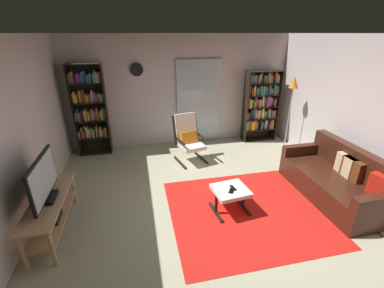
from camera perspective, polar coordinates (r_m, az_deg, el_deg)
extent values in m
plane|color=#AEAA8B|center=(4.28, 4.81, -14.17)|extent=(7.02, 7.02, 0.00)
cube|color=silver|center=(6.35, -2.50, 11.59)|extent=(5.60, 0.06, 2.60)
cube|color=silver|center=(3.84, -36.60, -1.26)|extent=(0.06, 6.00, 2.60)
cube|color=silver|center=(5.12, 35.79, 4.21)|extent=(0.06, 6.00, 2.60)
cube|color=silver|center=(6.43, 1.52, 9.46)|extent=(1.10, 0.01, 2.00)
cube|color=red|center=(4.30, 11.73, -14.31)|extent=(2.35, 2.16, 0.01)
cube|color=tan|center=(4.06, -29.29, -10.79)|extent=(0.42, 1.40, 0.02)
cube|color=tan|center=(4.21, -28.52, -14.00)|extent=(0.38, 1.34, 0.02)
cylinder|color=tan|center=(3.68, -28.63, -19.77)|extent=(0.05, 0.05, 0.51)
cylinder|color=tan|center=(4.68, -24.74, -9.09)|extent=(0.05, 0.05, 0.51)
cylinder|color=tan|center=(3.79, -33.51, -19.61)|extent=(0.05, 0.05, 0.51)
cylinder|color=tan|center=(4.77, -28.51, -9.25)|extent=(0.05, 0.05, 0.51)
cube|color=black|center=(4.11, -28.98, -14.28)|extent=(0.25, 0.28, 0.07)
cube|color=black|center=(4.04, -29.39, -10.36)|extent=(0.20, 0.32, 0.05)
cube|color=black|center=(3.90, -30.28, -6.56)|extent=(0.04, 0.95, 0.56)
cube|color=silver|center=(3.89, -29.99, -6.55)|extent=(0.01, 0.89, 0.51)
cube|color=black|center=(6.21, -24.84, 6.49)|extent=(0.02, 0.30, 2.04)
cube|color=black|center=(6.09, -18.44, 7.17)|extent=(0.02, 0.30, 2.04)
cube|color=black|center=(6.28, -21.50, 7.20)|extent=(0.71, 0.02, 2.04)
cube|color=black|center=(6.47, -20.36, -1.67)|extent=(0.68, 0.28, 0.02)
cube|color=black|center=(6.33, -20.85, 1.54)|extent=(0.68, 0.28, 0.02)
cube|color=black|center=(6.20, -21.39, 5.04)|extent=(0.68, 0.28, 0.02)
cube|color=black|center=(6.09, -21.95, 8.67)|extent=(0.68, 0.28, 0.02)
cube|color=black|center=(6.01, -22.55, 12.41)|extent=(0.68, 0.28, 0.02)
cube|color=black|center=(5.96, -23.15, 16.08)|extent=(0.68, 0.28, 0.02)
cube|color=teal|center=(6.37, -23.64, 2.05)|extent=(0.04, 0.22, 0.15)
cube|color=orange|center=(6.34, -23.26, 2.42)|extent=(0.03, 0.10, 0.23)
cube|color=#D63C34|center=(6.33, -22.89, 2.05)|extent=(0.03, 0.20, 0.15)
cube|color=#AA8A2D|center=(6.31, -22.57, 2.61)|extent=(0.03, 0.12, 0.27)
cube|color=beige|center=(6.29, -22.22, 2.48)|extent=(0.03, 0.15, 0.24)
cube|color=#BABDA4|center=(6.31, -21.81, 2.34)|extent=(0.03, 0.17, 0.19)
cube|color=olive|center=(6.31, -21.40, 2.46)|extent=(0.04, 0.15, 0.20)
cube|color=olive|center=(6.28, -21.00, 2.41)|extent=(0.04, 0.21, 0.20)
cube|color=#378F42|center=(6.29, -20.58, 2.48)|extent=(0.03, 0.11, 0.19)
cube|color=#A58A36|center=(6.25, -20.32, 2.73)|extent=(0.02, 0.21, 0.26)
cube|color=#261932|center=(6.25, -19.97, 2.48)|extent=(0.03, 0.18, 0.20)
cube|color=#BFB3A7|center=(6.25, -19.69, 2.61)|extent=(0.02, 0.18, 0.22)
cube|color=orange|center=(6.26, -19.42, 2.57)|extent=(0.02, 0.16, 0.20)
cube|color=beige|center=(6.27, -19.12, 2.46)|extent=(0.03, 0.13, 0.16)
cube|color=brown|center=(6.26, -18.88, 2.61)|extent=(0.02, 0.23, 0.19)
cube|color=#9E9F37|center=(6.27, -18.55, 2.77)|extent=(0.04, 0.21, 0.21)
cube|color=#AA9C35|center=(6.24, -24.29, 5.65)|extent=(0.03, 0.19, 0.18)
cube|color=#3065A1|center=(6.22, -24.00, 6.00)|extent=(0.02, 0.20, 0.25)
cube|color=#3F68A3|center=(6.20, -23.68, 5.72)|extent=(0.04, 0.22, 0.20)
cube|color=#2E1A2C|center=(6.20, -23.35, 5.89)|extent=(0.03, 0.23, 0.22)
cube|color=beige|center=(6.21, -22.94, 5.90)|extent=(0.04, 0.11, 0.21)
cube|color=#A6963B|center=(6.18, -22.48, 6.05)|extent=(0.04, 0.23, 0.24)
cube|color=orange|center=(6.16, -21.96, 5.89)|extent=(0.04, 0.18, 0.19)
cube|color=brown|center=(6.15, -21.60, 5.75)|extent=(0.02, 0.11, 0.16)
cube|color=#884890|center=(6.15, -21.30, 6.20)|extent=(0.04, 0.17, 0.24)
cube|color=#A39F31|center=(6.17, -20.89, 6.14)|extent=(0.03, 0.14, 0.21)
cube|color=brown|center=(6.16, -20.59, 6.02)|extent=(0.02, 0.11, 0.18)
cube|color=brown|center=(6.14, -20.25, 6.42)|extent=(0.04, 0.23, 0.26)
cube|color=gold|center=(6.16, -19.81, 6.01)|extent=(0.03, 0.11, 0.16)
cube|color=gold|center=(6.14, -19.48, 6.27)|extent=(0.03, 0.20, 0.21)
cube|color=#5796A1|center=(6.11, -19.21, 6.37)|extent=(0.03, 0.19, 0.24)
cube|color=gold|center=(6.12, -18.82, 6.45)|extent=(0.03, 0.13, 0.24)
cube|color=gold|center=(6.14, -24.93, 9.22)|extent=(0.03, 0.12, 0.18)
cube|color=gold|center=(6.12, -24.61, 9.51)|extent=(0.03, 0.22, 0.23)
cube|color=gold|center=(6.12, -24.24, 9.26)|extent=(0.03, 0.21, 0.17)
cube|color=#1F2F34|center=(6.11, -23.93, 9.53)|extent=(0.02, 0.11, 0.22)
cube|color=orange|center=(6.08, -23.63, 9.67)|extent=(0.04, 0.10, 0.25)
cube|color=red|center=(6.08, -23.24, 9.74)|extent=(0.02, 0.15, 0.25)
cube|color=brown|center=(6.06, -22.93, 9.83)|extent=(0.02, 0.16, 0.27)
cube|color=brown|center=(6.09, -22.50, 9.51)|extent=(0.03, 0.23, 0.17)
cube|color=orange|center=(6.06, -22.19, 9.43)|extent=(0.04, 0.16, 0.16)
cube|color=orange|center=(6.07, -21.79, 9.48)|extent=(0.03, 0.12, 0.16)
cube|color=#5C958C|center=(6.04, -21.58, 9.60)|extent=(0.02, 0.13, 0.18)
cube|color=#C2B0A8|center=(6.03, -21.28, 9.92)|extent=(0.03, 0.19, 0.25)
cube|color=#9E4683|center=(6.05, -20.79, 9.83)|extent=(0.04, 0.14, 0.20)
cube|color=red|center=(6.04, -20.32, 9.71)|extent=(0.03, 0.13, 0.17)
cube|color=#338853|center=(6.02, -20.01, 9.84)|extent=(0.02, 0.11, 0.20)
cube|color=olive|center=(6.03, -19.64, 9.69)|extent=(0.04, 0.16, 0.15)
cube|color=beige|center=(6.03, -19.28, 9.74)|extent=(0.03, 0.13, 0.15)
cube|color=#A9983C|center=(6.06, -25.67, 12.95)|extent=(0.02, 0.14, 0.18)
cube|color=#943F8F|center=(6.03, -25.39, 13.07)|extent=(0.02, 0.14, 0.21)
cube|color=olive|center=(6.03, -25.03, 13.27)|extent=(0.04, 0.12, 0.24)
cube|color=black|center=(6.03, -24.53, 13.01)|extent=(0.02, 0.20, 0.17)
cube|color=purple|center=(6.01, -24.19, 13.18)|extent=(0.04, 0.12, 0.20)
cube|color=#8A3193|center=(6.02, -23.79, 13.29)|extent=(0.02, 0.20, 0.20)
cube|color=brown|center=(6.01, -23.43, 13.21)|extent=(0.02, 0.14, 0.18)
cube|color=#275EA2|center=(6.00, -23.18, 13.47)|extent=(0.03, 0.15, 0.23)
cube|color=#2863A5|center=(6.01, -22.77, 13.61)|extent=(0.04, 0.13, 0.24)
cube|color=#308544|center=(6.00, -22.33, 13.35)|extent=(0.02, 0.18, 0.17)
cube|color=#365BAB|center=(5.98, -22.00, 13.33)|extent=(0.02, 0.22, 0.17)
cube|color=#AAA02F|center=(5.97, -21.69, 13.52)|extent=(0.02, 0.14, 0.20)
cube|color=black|center=(5.97, -21.35, 13.51)|extent=(0.03, 0.11, 0.19)
cube|color=teal|center=(5.96, -21.04, 13.61)|extent=(0.02, 0.22, 0.20)
cube|color=teal|center=(5.96, -20.72, 13.86)|extent=(0.03, 0.18, 0.24)
cube|color=#5B9899|center=(5.95, -20.31, 13.75)|extent=(0.04, 0.21, 0.21)
cube|color=red|center=(5.94, -19.82, 13.83)|extent=(0.03, 0.21, 0.22)
cube|color=black|center=(6.61, 11.79, 7.92)|extent=(0.02, 0.30, 1.78)
cube|color=black|center=(6.98, 18.18, 8.08)|extent=(0.02, 0.30, 1.78)
cube|color=black|center=(6.91, 14.55, 8.34)|extent=(0.86, 0.02, 1.78)
cube|color=black|center=(7.06, 14.34, 1.19)|extent=(0.82, 0.28, 0.02)
cube|color=black|center=(6.96, 14.56, 3.32)|extent=(0.82, 0.28, 0.02)
cube|color=black|center=(6.87, 14.81, 5.64)|extent=(0.82, 0.28, 0.02)
cube|color=black|center=(6.78, 15.07, 8.02)|extent=(0.82, 0.28, 0.02)
cube|color=black|center=(6.72, 15.34, 10.45)|extent=(0.82, 0.28, 0.02)
cube|color=black|center=(6.66, 15.61, 12.93)|extent=(0.82, 0.28, 0.02)
cube|color=black|center=(6.62, 15.88, 15.31)|extent=(0.82, 0.28, 0.02)
cube|color=#A49C2C|center=(6.75, 11.80, 4.07)|extent=(0.04, 0.23, 0.23)
cube|color=#3B7943|center=(6.77, 12.11, 4.22)|extent=(0.03, 0.23, 0.26)
cube|color=#D43E39|center=(6.80, 12.40, 4.20)|extent=(0.04, 0.19, 0.24)
cube|color=orange|center=(6.81, 12.89, 4.16)|extent=(0.04, 0.22, 0.23)
cube|color=orange|center=(6.82, 13.27, 4.19)|extent=(0.04, 0.22, 0.24)
cube|color=red|center=(6.85, 13.58, 4.28)|extent=(0.04, 0.19, 0.25)
cube|color=teal|center=(6.88, 13.84, 4.40)|extent=(0.02, 0.17, 0.26)
cube|color=gold|center=(6.92, 14.08, 4.07)|extent=(0.03, 0.15, 0.17)
cube|color=black|center=(6.91, 14.46, 4.32)|extent=(0.03, 0.11, 0.24)
cube|color=#302932|center=(6.91, 14.84, 4.33)|extent=(0.02, 0.23, 0.25)
cube|color=olive|center=(6.94, 15.06, 4.06)|extent=(0.03, 0.16, 0.18)
cube|color=gold|center=(6.96, 15.30, 4.12)|extent=(0.03, 0.10, 0.18)
cube|color=blue|center=(6.97, 15.61, 4.17)|extent=(0.02, 0.17, 0.20)
cube|color=beige|center=(6.99, 15.74, 4.34)|extent=(0.02, 0.18, 0.23)
cube|color=beige|center=(7.02, 16.05, 4.33)|extent=(0.04, 0.13, 0.22)
cube|color=#2E2A28|center=(7.02, 16.51, 4.09)|extent=(0.04, 0.19, 0.17)
cube|color=#C13839|center=(7.04, 16.85, 4.32)|extent=(0.04, 0.20, 0.22)
cube|color=#A3962C|center=(7.06, 17.20, 4.46)|extent=(0.03, 0.21, 0.25)
cube|color=orange|center=(6.69, 11.95, 6.20)|extent=(0.04, 0.18, 0.15)
cube|color=brown|center=(6.70, 12.32, 6.24)|extent=(0.02, 0.18, 0.16)
cube|color=black|center=(6.72, 12.63, 6.29)|extent=(0.03, 0.19, 0.17)
cube|color=brown|center=(6.74, 12.92, 6.53)|extent=(0.03, 0.11, 0.22)
cube|color=#2F7E51|center=(6.75, 13.23, 6.61)|extent=(0.03, 0.16, 0.23)
cube|color=#3D5EB3|center=(6.74, 13.63, 6.69)|extent=(0.04, 0.18, 0.26)
cube|color=orange|center=(6.76, 14.02, 6.49)|extent=(0.04, 0.14, 0.22)
cube|color=beige|center=(6.78, 14.29, 6.57)|extent=(0.02, 0.20, 0.23)
cube|color=orange|center=(6.80, 14.49, 6.27)|extent=(0.02, 0.19, 0.15)
cube|color=orange|center=(6.84, 14.77, 6.59)|extent=(0.04, 0.15, 0.21)
cube|color=beige|center=(6.84, 15.21, 6.75)|extent=(0.04, 0.19, 0.26)
cube|color=olive|center=(6.86, 15.56, 6.35)|extent=(0.04, 0.11, 0.17)
cube|color=brown|center=(6.91, 15.73, 6.45)|extent=(0.03, 0.19, 0.17)
cube|color=#588B95|center=(6.93, 16.13, 6.44)|extent=(0.04, 0.12, 0.17)
cube|color=#9C9E32|center=(6.93, 16.54, 6.68)|extent=(0.03, 0.20, 0.23)
cube|color=teal|center=(6.95, 16.88, 6.45)|extent=(0.04, 0.11, 0.17)
cube|color=teal|center=(6.97, 17.24, 6.50)|extent=(0.04, 0.15, 0.19)
cube|color=red|center=(6.99, 17.58, 6.54)|extent=(0.04, 0.20, 0.20)
cube|color=red|center=(6.57, 12.25, 9.06)|extent=(0.03, 0.23, 0.26)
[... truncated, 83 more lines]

